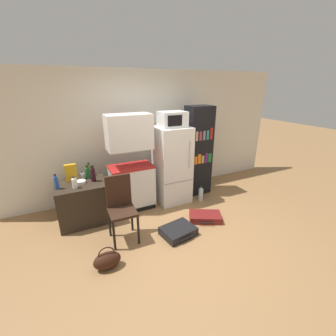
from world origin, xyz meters
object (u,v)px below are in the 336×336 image
object	(u,v)px
chair	(120,203)
bottle_wine_dark	(93,174)
bowl	(81,182)
side_table	(83,202)
bottle_clear_short	(82,176)
suitcase_small_flat	(205,217)
microwave	(172,119)
bottle_blue_soda	(56,183)
kitchen_hutch	(131,167)
bottle_olive_oil	(89,170)
water_bottle_front	(201,194)
handbag	(107,260)
suitcase_large_flat	(178,231)
cereal_box	(71,173)
bookshelf	(198,151)
bottle_milk_white	(75,183)
refrigerator	(172,165)
bottle_green_tall	(88,173)

from	to	relation	value
chair	bottle_wine_dark	bearing A→B (deg)	111.07
bowl	bottle_wine_dark	bearing A→B (deg)	0.01
side_table	bottle_clear_short	xyz separation A→B (m)	(0.06, 0.18, 0.42)
suitcase_small_flat	microwave	bearing A→B (deg)	128.42
bottle_wine_dark	bottle_blue_soda	bearing A→B (deg)	-173.44
kitchen_hutch	bottle_olive_oil	bearing A→B (deg)	165.03
bottle_clear_short	suitcase_small_flat	xyz separation A→B (m)	(1.89, -1.13, -0.72)
bottle_olive_oil	water_bottle_front	bearing A→B (deg)	-14.75
handbag	suitcase_large_flat	bearing A→B (deg)	10.52
side_table	bottle_blue_soda	world-z (taller)	bottle_blue_soda
side_table	bottle_blue_soda	distance (m)	0.59
bottle_clear_short	cereal_box	size ratio (longest dim) A/B	0.47
bottle_wine_dark	side_table	bearing A→B (deg)	-179.86
kitchen_hutch	bowl	world-z (taller)	kitchen_hutch
bookshelf	bottle_milk_white	bearing A→B (deg)	-173.59
suitcase_large_flat	bottle_wine_dark	bearing A→B (deg)	124.73
suitcase_small_flat	water_bottle_front	world-z (taller)	water_bottle_front
bowl	chair	distance (m)	0.90
bottle_blue_soda	suitcase_large_flat	xyz separation A→B (m)	(1.66, -1.04, -0.76)
bottle_clear_short	microwave	bearing A→B (deg)	-5.53
bottle_milk_white	bowl	distance (m)	0.20
handbag	bottle_blue_soda	bearing A→B (deg)	111.12
bottle_milk_white	refrigerator	bearing A→B (deg)	5.42
bottle_olive_oil	bottle_green_tall	distance (m)	0.10
kitchen_hutch	bookshelf	size ratio (longest dim) A/B	0.96
kitchen_hutch	bottle_milk_white	distance (m)	1.04
refrigerator	cereal_box	distance (m)	1.88
bottle_wine_dark	bottle_milk_white	bearing A→B (deg)	-153.95
bowl	suitcase_large_flat	world-z (taller)	bowl
chair	suitcase_small_flat	size ratio (longest dim) A/B	1.60
refrigerator	water_bottle_front	bearing A→B (deg)	-28.95
handbag	water_bottle_front	size ratio (longest dim) A/B	1.12
kitchen_hutch	bowl	distance (m)	0.92
bottle_green_tall	bowl	xyz separation A→B (m)	(-0.14, -0.19, -0.08)
kitchen_hutch	bottle_clear_short	size ratio (longest dim) A/B	12.86
side_table	bottle_clear_short	bearing A→B (deg)	72.02
refrigerator	microwave	distance (m)	0.92
kitchen_hutch	refrigerator	size ratio (longest dim) A/B	1.18
bottle_clear_short	bottle_green_tall	world-z (taller)	bottle_green_tall
bottle_milk_white	chair	xyz separation A→B (m)	(0.58, -0.60, -0.20)
kitchen_hutch	water_bottle_front	bearing A→B (deg)	-14.64
bottle_clear_short	bowl	bearing A→B (deg)	-104.79
kitchen_hutch	water_bottle_front	xyz separation A→B (m)	(1.37, -0.36, -0.71)
bottle_olive_oil	side_table	bearing A→B (deg)	-125.00
refrigerator	bottle_wine_dark	bearing A→B (deg)	-179.21
refrigerator	bookshelf	world-z (taller)	bookshelf
bottle_clear_short	bookshelf	bearing A→B (deg)	-1.32
side_table	kitchen_hutch	distance (m)	1.05
bottle_olive_oil	bottle_green_tall	world-z (taller)	bottle_olive_oil
cereal_box	suitcase_large_flat	xyz separation A→B (m)	(1.43, -1.29, -0.80)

